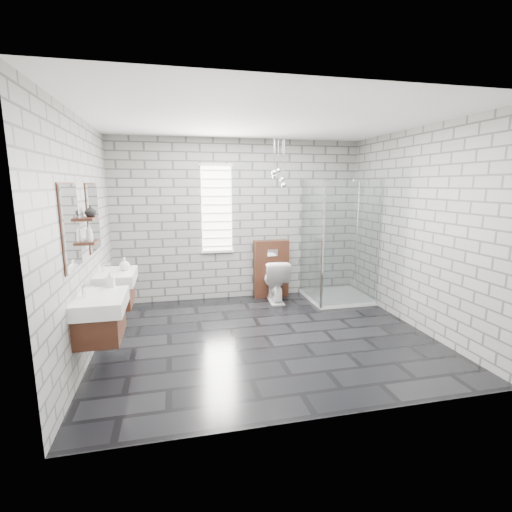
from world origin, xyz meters
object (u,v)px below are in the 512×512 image
object	(u,v)px
vanity_right	(113,279)
shower_enclosure	(335,272)
vanity_left	(97,305)
toilet	(275,280)
cistern_panel	(271,269)

from	to	relation	value
vanity_right	shower_enclosure	distance (m)	3.49
vanity_left	toilet	bearing A→B (deg)	39.82
vanity_left	cistern_panel	xyz separation A→B (m)	(2.43, 2.29, -0.26)
vanity_right	toilet	world-z (taller)	vanity_right
vanity_right	shower_enclosure	world-z (taller)	shower_enclosure
cistern_panel	shower_enclosure	size ratio (longest dim) A/B	0.49
vanity_right	cistern_panel	xyz separation A→B (m)	(2.43, 1.21, -0.26)
shower_enclosure	vanity_left	bearing A→B (deg)	-152.52
vanity_right	toilet	bearing A→B (deg)	21.28
vanity_right	toilet	size ratio (longest dim) A/B	2.21
vanity_left	cistern_panel	bearing A→B (deg)	43.26
toilet	vanity_left	bearing A→B (deg)	43.84
shower_enclosure	toilet	bearing A→B (deg)	165.31
vanity_right	toilet	xyz separation A→B (m)	(2.43, 0.95, -0.40)
cistern_panel	shower_enclosure	xyz separation A→B (m)	(0.97, -0.52, 0.00)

